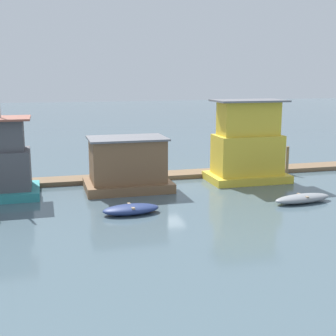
{
  "coord_description": "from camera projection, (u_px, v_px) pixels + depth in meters",
  "views": [
    {
      "loc": [
        -7.47,
        -28.99,
        7.19
      ],
      "look_at": [
        0.0,
        -1.0,
        1.4
      ],
      "focal_mm": 50.0,
      "sensor_mm": 36.0,
      "label": 1
    }
  ],
  "objects": [
    {
      "name": "mooring_post_far_right",
      "position": [
        287.0,
        160.0,
        34.28
      ],
      "size": [
        0.21,
        0.21,
        2.05
      ],
      "primitive_type": "cylinder",
      "color": "#846B4C",
      "rests_on": "ground_plane"
    },
    {
      "name": "dinghy_navy",
      "position": [
        131.0,
        209.0,
        24.54
      ],
      "size": [
        3.09,
        1.55,
        0.5
      ],
      "color": "navy",
      "rests_on": "ground_plane"
    },
    {
      "name": "ground_plane",
      "position": [
        164.0,
        186.0,
        30.76
      ],
      "size": [
        200.0,
        200.0,
        0.0
      ],
      "primitive_type": "plane",
      "color": "#475B66"
    },
    {
      "name": "houseboat_brown",
      "position": [
        127.0,
        165.0,
        29.52
      ],
      "size": [
        5.39,
        3.74,
        3.35
      ],
      "color": "brown",
      "rests_on": "ground_plane"
    },
    {
      "name": "dock_walkway",
      "position": [
        155.0,
        176.0,
        33.13
      ],
      "size": [
        33.8,
        1.89,
        0.3
      ],
      "primitive_type": "cube",
      "color": "brown",
      "rests_on": "ground_plane"
    },
    {
      "name": "dinghy_grey",
      "position": [
        303.0,
        198.0,
        26.7
      ],
      "size": [
        3.72,
        1.54,
        0.49
      ],
      "color": "gray",
      "rests_on": "ground_plane"
    },
    {
      "name": "houseboat_yellow",
      "position": [
        248.0,
        146.0,
        31.83
      ],
      "size": [
        5.39,
        3.36,
        5.55
      ],
      "color": "gold",
      "rests_on": "ground_plane"
    }
  ]
}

